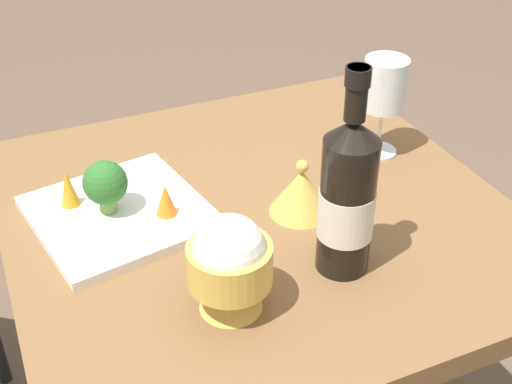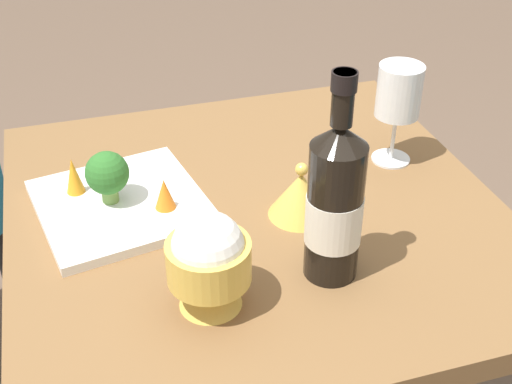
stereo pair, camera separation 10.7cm
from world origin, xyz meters
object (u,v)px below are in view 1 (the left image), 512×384
wine_glass (385,87)px  broccoli_floret (105,184)px  carrot_garnish_right (68,188)px  wine_bottle (347,197)px  rice_bowl_lid (301,191)px  rice_bowl (230,263)px  serving_plate (120,214)px  carrot_garnish_left (166,200)px

wine_glass → broccoli_floret: size_ratio=2.09×
wine_glass → carrot_garnish_right: size_ratio=2.94×
wine_glass → carrot_garnish_right: (0.54, -0.03, -0.08)m
wine_bottle → broccoli_floret: bearing=-41.2°
rice_bowl_lid → broccoli_floret: size_ratio=1.17×
rice_bowl_lid → broccoli_floret: 0.30m
rice_bowl → serving_plate: 0.28m
carrot_garnish_left → carrot_garnish_right: 0.16m
rice_bowl → carrot_garnish_right: bearing=-63.4°
broccoli_floret → serving_plate: bearing=168.5°
rice_bowl → carrot_garnish_left: (0.02, -0.21, -0.03)m
wine_glass → rice_bowl: wine_glass is taller
rice_bowl_lid → carrot_garnish_right: size_ratio=1.64×
wine_glass → broccoli_floret: (0.49, 0.01, -0.06)m
rice_bowl → carrot_garnish_right: 0.34m
rice_bowl → carrot_garnish_left: bearing=-84.7°
wine_bottle → rice_bowl_lid: wine_bottle is taller
rice_bowl → rice_bowl_lid: 0.24m
wine_glass → serving_plate: (0.48, 0.01, -0.12)m
rice_bowl → rice_bowl_lid: size_ratio=1.42×
rice_bowl_lid → serving_plate: bearing=-19.8°
wine_bottle → carrot_garnish_right: (0.33, -0.28, -0.07)m
wine_bottle → carrot_garnish_right: 0.44m
carrot_garnish_right → rice_bowl_lid: bearing=157.0°
rice_bowl → rice_bowl_lid: rice_bowl is taller
rice_bowl_lid → serving_plate: rice_bowl_lid is taller
rice_bowl → carrot_garnish_left: rice_bowl is taller
wine_glass → carrot_garnish_left: size_ratio=3.50×
wine_glass → rice_bowl: 0.48m
rice_bowl_lid → rice_bowl: bearing=40.9°
wine_glass → broccoli_floret: bearing=1.2°
broccoli_floret → carrot_garnish_right: broccoli_floret is taller
rice_bowl → broccoli_floret: 0.28m
rice_bowl_lid → carrot_garnish_left: 0.21m
rice_bowl → serving_plate: bearing=-71.6°
serving_plate → carrot_garnish_left: (-0.07, 0.04, 0.03)m
wine_bottle → rice_bowl: (0.18, 0.02, -0.04)m
carrot_garnish_right → carrot_garnish_left: bearing=146.8°
rice_bowl → wine_bottle: bearing=-174.8°
wine_bottle → broccoli_floret: 0.37m
wine_bottle → carrot_garnish_left: size_ratio=5.92×
rice_bowl_lid → carrot_garnish_left: bearing=-15.5°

